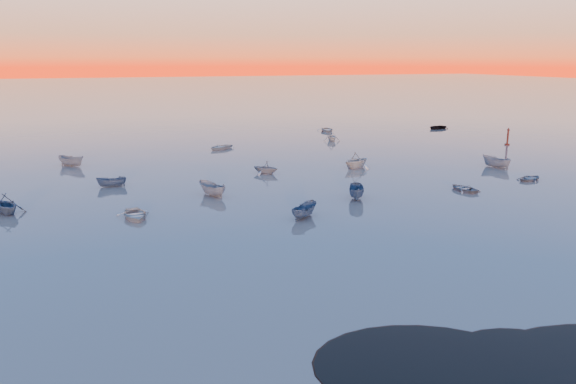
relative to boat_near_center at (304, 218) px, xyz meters
name	(u,v)px	position (x,y,z in m)	size (l,w,h in m)	color
ground	(182,123)	(2.36, 76.00, 0.00)	(600.00, 600.00, 0.00)	#665C55
mud_lobes	(543,349)	(2.36, -25.00, 0.01)	(140.00, 6.00, 0.07)	black
moored_fleet	(241,160)	(2.36, 29.00, 0.00)	(124.00, 58.00, 1.20)	#B9B9B4
boat_near_center	(304,218)	(0.00, 0.00, 0.00)	(3.58, 1.51, 1.24)	#364B67
channel_marker	(508,138)	(45.98, 27.72, 1.14)	(0.81, 0.81, 2.89)	#44150E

